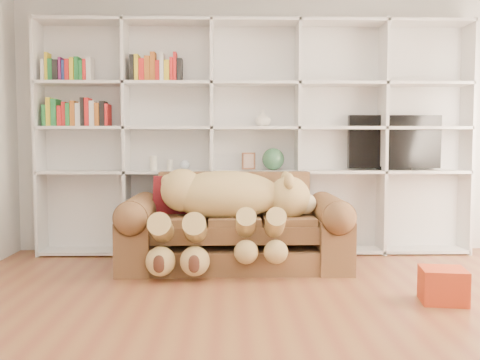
{
  "coord_description": "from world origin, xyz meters",
  "views": [
    {
      "loc": [
        -0.27,
        -3.2,
        1.15
      ],
      "look_at": [
        -0.17,
        1.63,
        0.81
      ],
      "focal_mm": 40.0,
      "sensor_mm": 36.0,
      "label": 1
    }
  ],
  "objects_px": {
    "sofa": "(235,232)",
    "teddy_bear": "(226,205)",
    "tv": "(394,143)",
    "gift_box": "(443,285)"
  },
  "relations": [
    {
      "from": "sofa",
      "to": "teddy_bear",
      "type": "relative_size",
      "value": 1.38
    },
    {
      "from": "tv",
      "to": "gift_box",
      "type": "bearing_deg",
      "value": -95.94
    },
    {
      "from": "teddy_bear",
      "to": "gift_box",
      "type": "relative_size",
      "value": 4.83
    },
    {
      "from": "tv",
      "to": "sofa",
      "type": "bearing_deg",
      "value": -158.78
    },
    {
      "from": "sofa",
      "to": "tv",
      "type": "distance_m",
      "value": 1.98
    },
    {
      "from": "sofa",
      "to": "gift_box",
      "type": "distance_m",
      "value": 1.9
    },
    {
      "from": "teddy_bear",
      "to": "sofa",
      "type": "bearing_deg",
      "value": 60.4
    },
    {
      "from": "sofa",
      "to": "teddy_bear",
      "type": "bearing_deg",
      "value": -114.58
    },
    {
      "from": "gift_box",
      "to": "tv",
      "type": "distance_m",
      "value": 2.08
    },
    {
      "from": "sofa",
      "to": "tv",
      "type": "relative_size",
      "value": 2.13
    }
  ]
}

